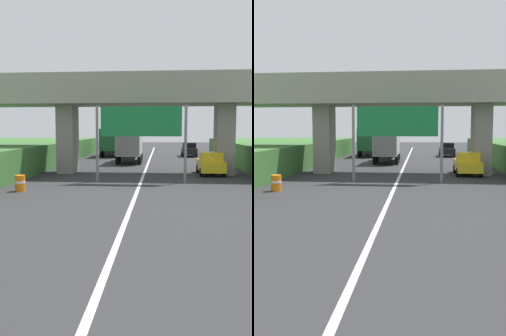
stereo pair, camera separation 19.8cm
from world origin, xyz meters
TOP-DOWN VIEW (x-y plane):
  - lane_centre_stripe at (0.00, 26.85)m, footprint 0.20×93.70m
  - overpass_bridge at (0.00, 33.56)m, footprint 40.00×4.80m
  - overhead_highway_sign at (0.00, 28.68)m, footprint 5.88×0.18m
  - truck_green at (-4.82, 51.53)m, footprint 2.44×7.30m
  - truck_silver at (-1.86, 42.85)m, footprint 2.44×7.30m
  - car_black at (4.76, 51.90)m, footprint 1.86×4.10m
  - car_yellow at (5.03, 33.19)m, footprint 1.86×4.10m
  - construction_barrel_4 at (-6.49, 24.52)m, footprint 0.57×0.57m

SIDE VIEW (x-z plane):
  - lane_centre_stripe at x=0.00m, z-range 0.00..0.01m
  - construction_barrel_4 at x=-6.49m, z-range 0.01..0.91m
  - car_black at x=4.76m, z-range 0.00..1.72m
  - car_yellow at x=5.03m, z-range 0.00..1.72m
  - truck_green at x=-4.82m, z-range 0.21..3.65m
  - truck_silver at x=-1.86m, z-range 0.21..3.65m
  - overhead_highway_sign at x=0.00m, z-range 1.15..6.12m
  - overpass_bridge at x=0.00m, z-range 1.86..9.34m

